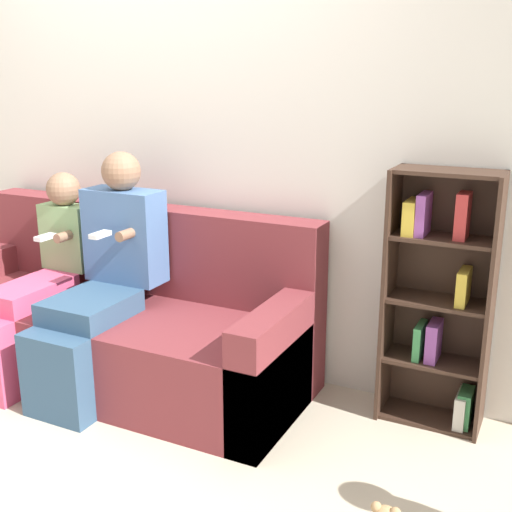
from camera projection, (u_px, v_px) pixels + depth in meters
The scene contains 6 objects.
ground_plane at pixel (65, 420), 3.08m from camera, with size 14.00×14.00×0.00m, color beige.
back_wall at pixel (166, 135), 3.54m from camera, with size 10.00×0.06×2.55m.
couch at pixel (119, 323), 3.46m from camera, with size 2.11×0.82×0.90m.
adult_seated at pixel (103, 273), 3.25m from camera, with size 0.42×0.74×1.22m.
child_seated at pixel (37, 278), 3.43m from camera, with size 0.30×0.76×1.08m.
bookshelf at pixel (441, 301), 2.95m from camera, with size 0.47×0.25×1.20m.
Camera 1 is at (2.04, -2.05, 1.61)m, focal length 45.00 mm.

